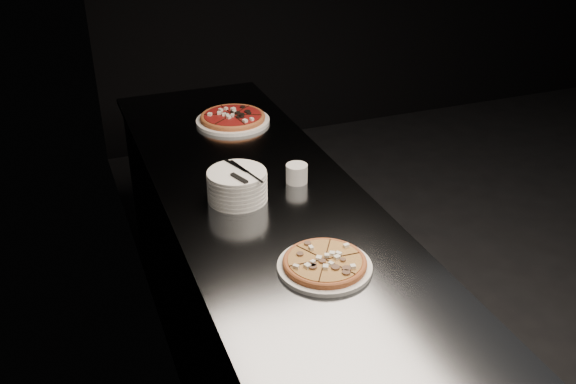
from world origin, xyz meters
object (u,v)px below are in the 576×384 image
object	(u,v)px
counter	(263,289)
plate_stack	(237,186)
pizza_mushroom	(325,264)
pizza_tomato	(233,118)
ramekin	(297,173)
cutlery	(240,173)

from	to	relation	value
counter	plate_stack	bearing A→B (deg)	-164.95
pizza_mushroom	pizza_tomato	distance (m)	1.24
counter	ramekin	size ratio (longest dim) A/B	28.97
pizza_mushroom	plate_stack	size ratio (longest dim) A/B	1.36
cutlery	pizza_tomato	bearing A→B (deg)	55.67
ramekin	pizza_mushroom	bearing A→B (deg)	-103.42
plate_stack	cutlery	world-z (taller)	cutlery
pizza_tomato	ramekin	bearing A→B (deg)	-85.31
plate_stack	cutlery	xyz separation A→B (m)	(0.01, -0.02, 0.06)
pizza_tomato	cutlery	xyz separation A→B (m)	(-0.19, -0.74, 0.10)
counter	ramekin	xyz separation A→B (m)	(0.15, 0.02, 0.50)
pizza_mushroom	cutlery	distance (m)	0.53
counter	pizza_tomato	size ratio (longest dim) A/B	6.05
cutlery	pizza_mushroom	bearing A→B (deg)	-97.30
pizza_mushroom	ramekin	size ratio (longest dim) A/B	3.52
counter	ramekin	bearing A→B (deg)	8.02
pizza_mushroom	pizza_tomato	xyz separation A→B (m)	(0.08, 1.24, 0.00)
counter	plate_stack	world-z (taller)	plate_stack
plate_stack	pizza_mushroom	bearing A→B (deg)	-77.03
cutlery	ramekin	size ratio (longest dim) A/B	2.77
counter	pizza_mushroom	bearing A→B (deg)	-88.06
ramekin	counter	bearing A→B (deg)	-171.98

